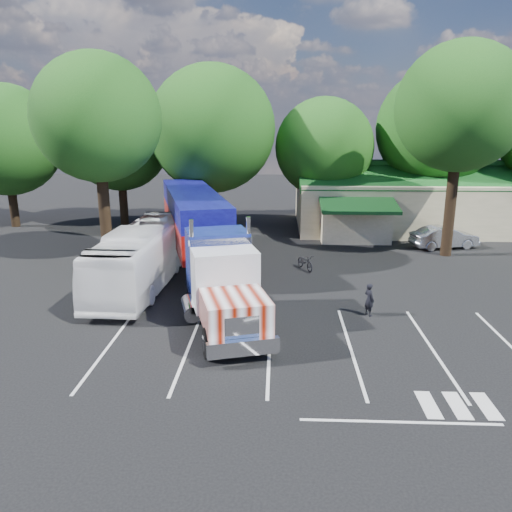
{
  "coord_description": "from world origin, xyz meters",
  "views": [
    {
      "loc": [
        0.27,
        -24.2,
        8.67
      ],
      "look_at": [
        -0.82,
        0.35,
        2.0
      ],
      "focal_mm": 35.0,
      "sensor_mm": 36.0,
      "label": 1
    }
  ],
  "objects_px": {
    "silver_sedan": "(444,237)",
    "tour_bus": "(143,256)",
    "semi_truck": "(199,229)",
    "bicycle": "(305,262)",
    "woman": "(369,299)"
  },
  "relations": [
    {
      "from": "bicycle",
      "to": "woman",
      "type": "bearing_deg",
      "value": -96.18
    },
    {
      "from": "woman",
      "to": "bicycle",
      "type": "bearing_deg",
      "value": -12.92
    },
    {
      "from": "tour_bus",
      "to": "silver_sedan",
      "type": "xyz_separation_m",
      "value": [
        19.0,
        9.01,
        -0.86
      ]
    },
    {
      "from": "semi_truck",
      "to": "silver_sedan",
      "type": "height_order",
      "value": "semi_truck"
    },
    {
      "from": "bicycle",
      "to": "tour_bus",
      "type": "bearing_deg",
      "value": 174.66
    },
    {
      "from": "semi_truck",
      "to": "woman",
      "type": "distance_m",
      "value": 11.03
    },
    {
      "from": "semi_truck",
      "to": "bicycle",
      "type": "height_order",
      "value": "semi_truck"
    },
    {
      "from": "woman",
      "to": "bicycle",
      "type": "relative_size",
      "value": 0.86
    },
    {
      "from": "bicycle",
      "to": "silver_sedan",
      "type": "height_order",
      "value": "silver_sedan"
    },
    {
      "from": "semi_truck",
      "to": "woman",
      "type": "bearing_deg",
      "value": -52.34
    },
    {
      "from": "bicycle",
      "to": "tour_bus",
      "type": "xyz_separation_m",
      "value": [
        -8.96,
        -3.28,
        1.16
      ]
    },
    {
      "from": "silver_sedan",
      "to": "tour_bus",
      "type": "bearing_deg",
      "value": 101.46
    },
    {
      "from": "woman",
      "to": "tour_bus",
      "type": "relative_size",
      "value": 0.13
    },
    {
      "from": "bicycle",
      "to": "tour_bus",
      "type": "distance_m",
      "value": 9.61
    },
    {
      "from": "tour_bus",
      "to": "woman",
      "type": "bearing_deg",
      "value": -17.4
    }
  ]
}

